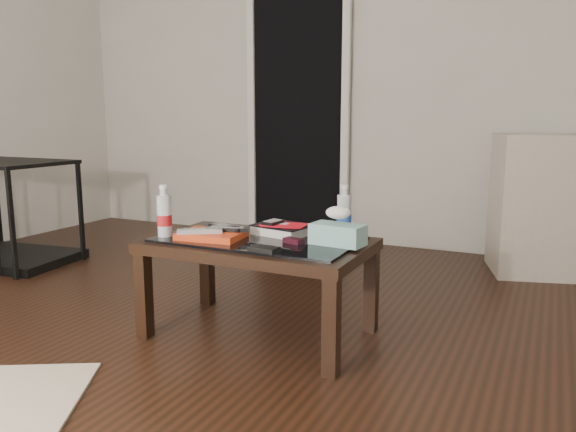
# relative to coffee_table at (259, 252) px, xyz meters

# --- Properties ---
(ground) EXTENTS (5.00, 5.00, 0.00)m
(ground) POSITION_rel_coffee_table_xyz_m (-0.33, -0.42, -0.40)
(ground) COLOR black
(ground) RESTS_ON ground
(doorway) EXTENTS (0.90, 0.08, 2.07)m
(doorway) POSITION_rel_coffee_table_xyz_m (-0.73, 2.05, 0.63)
(doorway) COLOR black
(doorway) RESTS_ON ground
(coffee_table) EXTENTS (1.00, 0.60, 0.46)m
(coffee_table) POSITION_rel_coffee_table_xyz_m (0.00, 0.00, 0.00)
(coffee_table) COLOR black
(coffee_table) RESTS_ON ground
(pet_crate) EXTENTS (0.97, 0.71, 0.71)m
(pet_crate) POSITION_rel_coffee_table_xyz_m (-2.23, 0.41, -0.17)
(pet_crate) COLOR black
(pet_crate) RESTS_ON ground
(magazines) EXTENTS (0.30, 0.24, 0.03)m
(magazines) POSITION_rel_coffee_table_xyz_m (-0.19, -0.09, 0.08)
(magazines) COLOR red
(magazines) RESTS_ON coffee_table
(remote_silver) EXTENTS (0.19, 0.15, 0.02)m
(remote_silver) POSITION_rel_coffee_table_xyz_m (-0.22, -0.15, 0.11)
(remote_silver) COLOR #9D9DA1
(remote_silver) RESTS_ON magazines
(remote_black_front) EXTENTS (0.21, 0.11, 0.02)m
(remote_black_front) POSITION_rel_coffee_table_xyz_m (-0.13, -0.05, 0.11)
(remote_black_front) COLOR black
(remote_black_front) RESTS_ON magazines
(remote_black_back) EXTENTS (0.21, 0.10, 0.02)m
(remote_black_back) POSITION_rel_coffee_table_xyz_m (-0.16, -0.02, 0.11)
(remote_black_back) COLOR black
(remote_black_back) RESTS_ON magazines
(textbook) EXTENTS (0.28, 0.25, 0.05)m
(textbook) POSITION_rel_coffee_table_xyz_m (0.06, 0.12, 0.09)
(textbook) COLOR black
(textbook) RESTS_ON coffee_table
(dvd_mailers) EXTENTS (0.19, 0.14, 0.01)m
(dvd_mailers) POSITION_rel_coffee_table_xyz_m (0.07, 0.12, 0.11)
(dvd_mailers) COLOR red
(dvd_mailers) RESTS_ON textbook
(ipod) EXTENTS (0.08, 0.11, 0.02)m
(ipod) POSITION_rel_coffee_table_xyz_m (0.03, 0.10, 0.12)
(ipod) COLOR black
(ipod) RESTS_ON dvd_mailers
(flip_phone) EXTENTS (0.10, 0.07, 0.02)m
(flip_phone) POSITION_rel_coffee_table_xyz_m (0.19, -0.03, 0.08)
(flip_phone) COLOR black
(flip_phone) RESTS_ON coffee_table
(wallet) EXTENTS (0.13, 0.08, 0.02)m
(wallet) POSITION_rel_coffee_table_xyz_m (0.15, -0.22, 0.07)
(wallet) COLOR black
(wallet) RESTS_ON coffee_table
(water_bottle_left) EXTENTS (0.08, 0.08, 0.24)m
(water_bottle_left) POSITION_rel_coffee_table_xyz_m (-0.41, -0.15, 0.18)
(water_bottle_left) COLOR #B7BFC3
(water_bottle_left) RESTS_ON coffee_table
(water_bottle_right) EXTENTS (0.08, 0.08, 0.24)m
(water_bottle_right) POSITION_rel_coffee_table_xyz_m (0.33, 0.22, 0.18)
(water_bottle_right) COLOR silver
(water_bottle_right) RESTS_ON coffee_table
(tissue_box) EXTENTS (0.24, 0.14, 0.09)m
(tissue_box) POSITION_rel_coffee_table_xyz_m (0.37, 0.03, 0.11)
(tissue_box) COLOR teal
(tissue_box) RESTS_ON coffee_table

